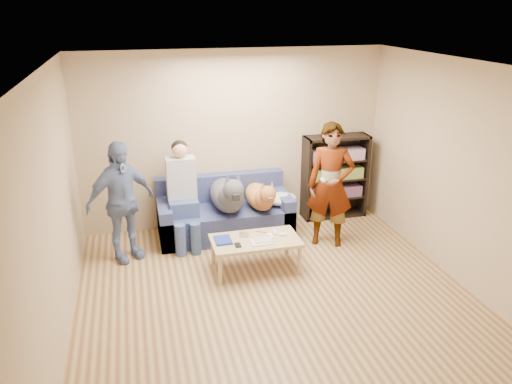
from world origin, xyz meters
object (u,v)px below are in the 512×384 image
object	(u,v)px
notebook_blue	(223,240)
dog_gray	(228,195)
person_standing_right	(331,185)
coffee_table	(255,243)
camera_silver	(244,234)
bookshelf	(335,175)
sofa	(224,215)
person_seated	(183,190)
dog_tan	(261,197)
person_standing_left	(121,202)

from	to	relation	value
notebook_blue	dog_gray	xyz separation A→B (m)	(0.25, 0.93, 0.23)
person_standing_right	dog_gray	distance (m)	1.43
notebook_blue	coffee_table	bearing A→B (deg)	-7.13
person_standing_right	camera_silver	distance (m)	1.41
dog_gray	bookshelf	bearing A→B (deg)	12.82
sofa	person_seated	distance (m)	0.78
dog_tan	sofa	bearing A→B (deg)	154.82
notebook_blue	person_seated	world-z (taller)	person_seated
notebook_blue	person_seated	size ratio (longest dim) A/B	0.18
dog_tan	bookshelf	size ratio (longest dim) A/B	0.88
sofa	coffee_table	bearing A→B (deg)	-81.20
dog_gray	dog_tan	xyz separation A→B (m)	(0.46, -0.06, -0.05)
dog_gray	bookshelf	size ratio (longest dim) A/B	0.98
dog_tan	dog_gray	bearing A→B (deg)	172.52
person_seated	dog_gray	xyz separation A→B (m)	(0.62, -0.04, -0.11)
dog_tan	coffee_table	size ratio (longest dim) A/B	1.04
dog_gray	coffee_table	bearing A→B (deg)	-81.31
notebook_blue	dog_gray	distance (m)	0.99
notebook_blue	person_seated	distance (m)	1.10
person_seated	dog_gray	size ratio (longest dim) A/B	1.15
person_standing_left	camera_silver	distance (m)	1.63
person_seated	notebook_blue	bearing A→B (deg)	-68.98
sofa	dog_gray	size ratio (longest dim) A/B	1.49
notebook_blue	dog_tan	bearing A→B (deg)	50.71
person_standing_left	dog_tan	size ratio (longest dim) A/B	1.40
person_standing_right	notebook_blue	size ratio (longest dim) A/B	6.63
dog_tan	person_standing_left	bearing A→B (deg)	-173.88
camera_silver	coffee_table	distance (m)	0.18
notebook_blue	dog_gray	world-z (taller)	dog_gray
camera_silver	person_seated	size ratio (longest dim) A/B	0.07
coffee_table	person_seated	bearing A→B (deg)	127.11
person_standing_left	bookshelf	world-z (taller)	person_standing_left
dog_tan	person_seated	bearing A→B (deg)	174.55
notebook_blue	camera_silver	size ratio (longest dim) A/B	2.36
camera_silver	person_standing_left	bearing A→B (deg)	157.95
person_standing_right	dog_gray	size ratio (longest dim) A/B	1.35
person_standing_right	dog_tan	distance (m)	1.00
person_seated	person_standing_right	bearing A→B (deg)	-15.59
bookshelf	person_standing_right	bearing A→B (deg)	-116.32
person_seated	coffee_table	world-z (taller)	person_seated
person_standing_left	bookshelf	bearing A→B (deg)	-16.69
sofa	coffee_table	size ratio (longest dim) A/B	1.73
dog_tan	bookshelf	xyz separation A→B (m)	(1.31, 0.46, 0.06)
dog_tan	bookshelf	distance (m)	1.39
notebook_blue	sofa	xyz separation A→B (m)	(0.22, 1.10, -0.15)
person_standing_left	dog_tan	xyz separation A→B (m)	(1.90, 0.20, -0.18)
camera_silver	bookshelf	bearing A→B (deg)	35.96
coffee_table	bookshelf	size ratio (longest dim) A/B	0.85
person_standing_right	notebook_blue	bearing A→B (deg)	-141.01
person_standing_right	coffee_table	distance (m)	1.36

